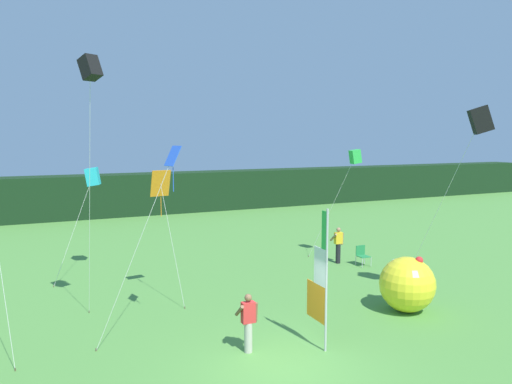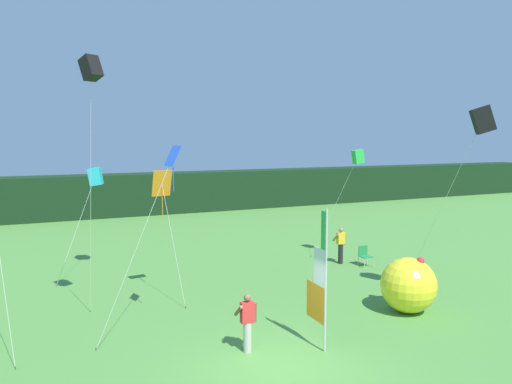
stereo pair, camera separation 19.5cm
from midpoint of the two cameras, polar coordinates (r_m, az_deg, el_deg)
ground_plane at (r=13.08m, az=3.45°, el=-19.83°), size 120.00×120.00×0.00m
distant_treeline at (r=37.21m, az=-15.00°, el=-0.30°), size 80.00×2.40×3.03m
banner_flag at (r=13.64m, az=7.89°, el=-10.28°), size 0.06×1.03×3.91m
person_near_banner at (r=22.76m, az=10.09°, el=-6.04°), size 0.55×0.48×1.66m
person_mid_field at (r=13.57m, az=-0.59°, el=-14.83°), size 0.55×0.48×1.62m
inflatable_balloon at (r=17.19m, az=17.67°, el=-10.28°), size 1.83×1.83×1.89m
folding_chair at (r=22.67m, az=12.80°, el=-7.12°), size 0.51×0.51×0.89m
kite_black_box_0 at (r=15.03m, az=-18.34°, el=13.39°), size 0.69×2.07×8.10m
kite_orange_diamond_1 at (r=17.58m, az=-10.53°, el=0.57°), size 0.76×1.72×4.62m
kite_green_box_2 at (r=22.94m, az=12.02°, el=4.00°), size 1.91×1.61×5.20m
kite_blue_diamond_3 at (r=14.11m, az=-9.84°, el=2.59°), size 2.55×0.62×5.54m
kite_cyan_box_4 at (r=21.60m, az=-17.98°, el=1.71°), size 2.11×1.83×4.51m
kite_black_box_5 at (r=17.60m, az=25.19°, el=7.58°), size 1.21×3.13×6.81m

